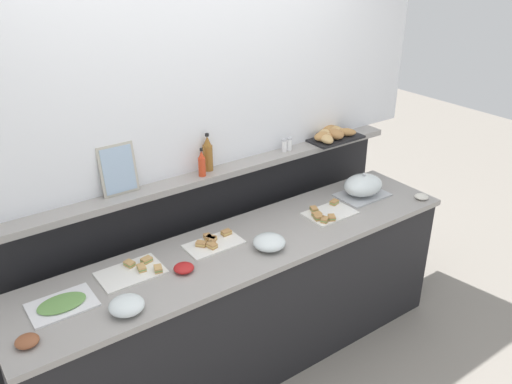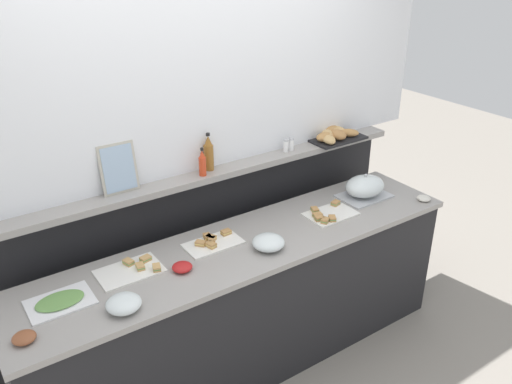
{
  "view_description": "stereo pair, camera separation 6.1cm",
  "coord_description": "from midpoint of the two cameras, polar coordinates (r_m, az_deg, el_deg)",
  "views": [
    {
      "loc": [
        -1.48,
        -2.17,
        2.49
      ],
      "look_at": [
        0.14,
        0.1,
        1.13
      ],
      "focal_mm": 37.34,
      "sensor_mm": 36.0,
      "label": 1
    },
    {
      "loc": [
        -1.43,
        -2.2,
        2.49
      ],
      "look_at": [
        0.14,
        0.1,
        1.13
      ],
      "focal_mm": 37.34,
      "sensor_mm": 36.0,
      "label": 2
    }
  ],
  "objects": [
    {
      "name": "buffet_counter",
      "position": [
        3.33,
        -1.52,
        -11.96
      ],
      "size": [
        2.74,
        0.62,
        0.88
      ],
      "color": "black",
      "rests_on": "ground_plane"
    },
    {
      "name": "condiment_bowl_cream",
      "position": [
        3.73,
        16.87,
        -0.48
      ],
      "size": [
        0.09,
        0.09,
        0.03
      ],
      "primitive_type": "ellipsoid",
      "color": "silver",
      "rests_on": "buffet_counter"
    },
    {
      "name": "glass_bowl_medium",
      "position": [
        2.63,
        -14.34,
        -11.74
      ],
      "size": [
        0.17,
        0.17,
        0.07
      ],
      "color": "silver",
      "rests_on": "buffet_counter"
    },
    {
      "name": "ground_plane",
      "position": [
        4.01,
        -6.39,
        -12.59
      ],
      "size": [
        12.0,
        12.0,
        0.0
      ],
      "primitive_type": "plane",
      "color": "gray"
    },
    {
      "name": "back_ledge_unit",
      "position": [
        3.57,
        -5.95,
        -5.72
      ],
      "size": [
        2.89,
        0.22,
        1.18
      ],
      "color": "black",
      "rests_on": "ground_plane"
    },
    {
      "name": "condiment_bowl_red",
      "position": [
        2.6,
        -23.96,
        -14.39
      ],
      "size": [
        0.1,
        0.1,
        0.04
      ],
      "primitive_type": "ellipsoid",
      "color": "brown",
      "rests_on": "buffet_counter"
    },
    {
      "name": "condiment_bowl_dark",
      "position": [
        2.86,
        -8.35,
        -8.06
      ],
      "size": [
        0.11,
        0.11,
        0.04
      ],
      "primitive_type": "ellipsoid",
      "color": "red",
      "rests_on": "buffet_counter"
    },
    {
      "name": "sandwich_platter_rear",
      "position": [
        3.07,
        -5.2,
        -5.41
      ],
      "size": [
        0.33,
        0.19,
        0.04
      ],
      "color": "white",
      "rests_on": "buffet_counter"
    },
    {
      "name": "serving_cloche",
      "position": [
        3.65,
        10.91,
        0.63
      ],
      "size": [
        0.34,
        0.24,
        0.17
      ],
      "color": "#B7BABF",
      "rests_on": "buffet_counter"
    },
    {
      "name": "glass_bowl_large",
      "position": [
        3.02,
        0.84,
        -5.46
      ],
      "size": [
        0.19,
        0.19,
        0.07
      ],
      "color": "silver",
      "rests_on": "buffet_counter"
    },
    {
      "name": "salt_shaker",
      "position": [
        3.54,
        2.55,
        5.01
      ],
      "size": [
        0.03,
        0.03,
        0.09
      ],
      "color": "white",
      "rests_on": "back_ledge_unit"
    },
    {
      "name": "vinegar_bottle_amber",
      "position": [
        3.24,
        -5.73,
        4.07
      ],
      "size": [
        0.06,
        0.06,
        0.24
      ],
      "color": "#8E5B23",
      "rests_on": "back_ledge_unit"
    },
    {
      "name": "sandwich_platter_side",
      "position": [
        2.9,
        -13.53,
        -8.23
      ],
      "size": [
        0.34,
        0.22,
        0.04
      ],
      "color": "white",
      "rests_on": "buffet_counter"
    },
    {
      "name": "bread_basket",
      "position": [
        3.78,
        7.56,
        6.13
      ],
      "size": [
        0.4,
        0.27,
        0.08
      ],
      "color": "black",
      "rests_on": "back_ledge_unit"
    },
    {
      "name": "upper_wall_panel",
      "position": [
        3.12,
        -7.27,
        14.73
      ],
      "size": [
        3.49,
        0.08,
        1.42
      ],
      "primitive_type": "cube",
      "color": "white",
      "rests_on": "back_ledge_unit"
    },
    {
      "name": "hot_sauce_bottle",
      "position": [
        3.17,
        -6.37,
        3.01
      ],
      "size": [
        0.04,
        0.04,
        0.18
      ],
      "color": "red",
      "rests_on": "back_ledge_unit"
    },
    {
      "name": "pepper_shaker",
      "position": [
        3.56,
        3.11,
        5.15
      ],
      "size": [
        0.03,
        0.03,
        0.09
      ],
      "color": "white",
      "rests_on": "back_ledge_unit"
    },
    {
      "name": "cold_cuts_platter",
      "position": [
        2.77,
        -20.68,
        -11.2
      ],
      "size": [
        0.31,
        0.22,
        0.02
      ],
      "color": "white",
      "rests_on": "buffet_counter"
    },
    {
      "name": "sandwich_platter_front",
      "position": [
        3.4,
        7.17,
        -2.28
      ],
      "size": [
        0.32,
        0.21,
        0.04
      ],
      "color": "white",
      "rests_on": "buffet_counter"
    },
    {
      "name": "framed_picture",
      "position": [
        3.02,
        -15.11,
        2.33
      ],
      "size": [
        0.21,
        0.06,
        0.28
      ],
      "color": "#B2AD9E",
      "rests_on": "back_ledge_unit"
    }
  ]
}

